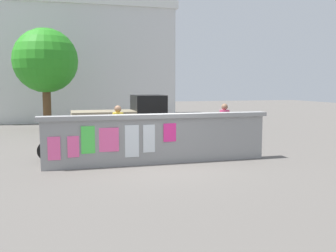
# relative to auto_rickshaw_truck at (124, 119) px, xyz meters

# --- Properties ---
(ground) EXTENTS (60.00, 60.00, 0.00)m
(ground) POSITION_rel_auto_rickshaw_truck_xyz_m (0.30, 3.66, -0.90)
(ground) COLOR #605B56
(poster_wall) EXTENTS (6.68, 0.42, 1.44)m
(poster_wall) POSITION_rel_auto_rickshaw_truck_xyz_m (0.29, -4.34, -0.16)
(poster_wall) COLOR gray
(poster_wall) RESTS_ON ground
(auto_rickshaw_truck) EXTENTS (3.61, 1.51, 1.85)m
(auto_rickshaw_truck) POSITION_rel_auto_rickshaw_truck_xyz_m (0.00, 0.00, 0.00)
(auto_rickshaw_truck) COLOR black
(auto_rickshaw_truck) RESTS_ON ground
(motorcycle) EXTENTS (1.90, 0.56, 0.87)m
(motorcycle) POSITION_rel_auto_rickshaw_truck_xyz_m (-2.12, -3.09, -0.44)
(motorcycle) COLOR black
(motorcycle) RESTS_ON ground
(bicycle_near) EXTENTS (1.65, 0.61, 0.95)m
(bicycle_near) POSITION_rel_auto_rickshaw_truck_xyz_m (1.60, -3.31, -0.54)
(bicycle_near) COLOR black
(bicycle_near) RESTS_ON ground
(bicycle_far) EXTENTS (1.68, 0.51, 0.95)m
(bicycle_far) POSITION_rel_auto_rickshaw_truck_xyz_m (2.88, -1.24, -0.54)
(bicycle_far) COLOR black
(bicycle_far) RESTS_ON ground
(person_walking) EXTENTS (0.39, 0.39, 1.62)m
(person_walking) POSITION_rel_auto_rickshaw_truck_xyz_m (-0.67, -2.94, 0.09)
(person_walking) COLOR purple
(person_walking) RESTS_ON ground
(person_bystander) EXTENTS (0.34, 0.34, 1.62)m
(person_bystander) POSITION_rel_auto_rickshaw_truck_xyz_m (3.03, -2.82, 0.09)
(person_bystander) COLOR #D83F72
(person_bystander) RESTS_ON ground
(tree_roadside) EXTENTS (3.12, 3.12, 4.99)m
(tree_roadside) POSITION_rel_auto_rickshaw_truck_xyz_m (-3.01, 4.79, 2.50)
(tree_roadside) COLOR brown
(tree_roadside) RESTS_ON ground
(building_background) EXTENTS (13.39, 7.10, 7.43)m
(building_background) POSITION_rel_auto_rickshaw_truck_xyz_m (-1.86, 11.76, 2.83)
(building_background) COLOR silver
(building_background) RESTS_ON ground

